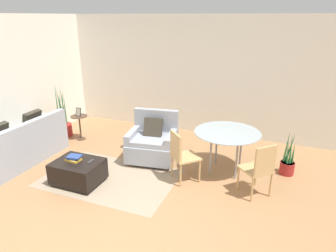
{
  "coord_description": "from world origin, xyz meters",
  "views": [
    {
      "loc": [
        1.92,
        -2.94,
        2.7
      ],
      "look_at": [
        -0.04,
        1.97,
        0.75
      ],
      "focal_mm": 32.0,
      "sensor_mm": 36.0,
      "label": 1
    }
  ],
  "objects_px": {
    "book_stack": "(74,158)",
    "tv_remote_primary": "(91,161)",
    "picture_frame": "(78,112)",
    "couch": "(16,148)",
    "potted_plant": "(64,124)",
    "potted_plant_small": "(288,163)",
    "side_table": "(80,123)",
    "dining_chair_near_left": "(181,154)",
    "dining_chair_near_right": "(260,167)",
    "armchair": "(153,143)",
    "ottoman": "(78,171)",
    "dining_table": "(227,136)"
  },
  "relations": [
    {
      "from": "book_stack",
      "to": "tv_remote_primary",
      "type": "distance_m",
      "value": 0.3
    },
    {
      "from": "picture_frame",
      "to": "couch",
      "type": "bearing_deg",
      "value": -105.49
    },
    {
      "from": "potted_plant",
      "to": "potted_plant_small",
      "type": "bearing_deg",
      "value": -0.05
    },
    {
      "from": "potted_plant",
      "to": "side_table",
      "type": "distance_m",
      "value": 0.51
    },
    {
      "from": "potted_plant",
      "to": "couch",
      "type": "bearing_deg",
      "value": -86.19
    },
    {
      "from": "potted_plant",
      "to": "side_table",
      "type": "bearing_deg",
      "value": -3.96
    },
    {
      "from": "tv_remote_primary",
      "to": "side_table",
      "type": "distance_m",
      "value": 2.07
    },
    {
      "from": "picture_frame",
      "to": "dining_chair_near_left",
      "type": "relative_size",
      "value": 0.21
    },
    {
      "from": "potted_plant",
      "to": "dining_chair_near_right",
      "type": "distance_m",
      "value": 4.67
    },
    {
      "from": "armchair",
      "to": "potted_plant_small",
      "type": "relative_size",
      "value": 1.23
    },
    {
      "from": "ottoman",
      "to": "dining_chair_near_left",
      "type": "relative_size",
      "value": 0.88
    },
    {
      "from": "side_table",
      "to": "dining_table",
      "type": "xyz_separation_m",
      "value": [
        3.42,
        -0.27,
        0.29
      ]
    },
    {
      "from": "armchair",
      "to": "book_stack",
      "type": "height_order",
      "value": "armchair"
    },
    {
      "from": "dining_chair_near_right",
      "to": "couch",
      "type": "bearing_deg",
      "value": -173.16
    },
    {
      "from": "book_stack",
      "to": "potted_plant_small",
      "type": "relative_size",
      "value": 0.32
    },
    {
      "from": "dining_table",
      "to": "dining_chair_near_right",
      "type": "height_order",
      "value": "dining_chair_near_right"
    },
    {
      "from": "potted_plant",
      "to": "picture_frame",
      "type": "distance_m",
      "value": 0.63
    },
    {
      "from": "couch",
      "to": "dining_chair_near_left",
      "type": "relative_size",
      "value": 2.23
    },
    {
      "from": "potted_plant",
      "to": "dining_chair_near_right",
      "type": "bearing_deg",
      "value": -11.69
    },
    {
      "from": "ottoman",
      "to": "dining_chair_near_left",
      "type": "distance_m",
      "value": 1.78
    },
    {
      "from": "ottoman",
      "to": "picture_frame",
      "type": "relative_size",
      "value": 4.23
    },
    {
      "from": "armchair",
      "to": "potted_plant_small",
      "type": "bearing_deg",
      "value": 8.32
    },
    {
      "from": "book_stack",
      "to": "side_table",
      "type": "bearing_deg",
      "value": 124.5
    },
    {
      "from": "dining_table",
      "to": "potted_plant_small",
      "type": "distance_m",
      "value": 1.21
    },
    {
      "from": "couch",
      "to": "side_table",
      "type": "bearing_deg",
      "value": 74.51
    },
    {
      "from": "couch",
      "to": "armchair",
      "type": "relative_size",
      "value": 2.0
    },
    {
      "from": "dining_chair_near_left",
      "to": "dining_chair_near_right",
      "type": "distance_m",
      "value": 1.28
    },
    {
      "from": "dining_table",
      "to": "dining_chair_near_left",
      "type": "bearing_deg",
      "value": -135.0
    },
    {
      "from": "potted_plant",
      "to": "picture_frame",
      "type": "xyz_separation_m",
      "value": [
        0.5,
        -0.03,
        0.38
      ]
    },
    {
      "from": "potted_plant",
      "to": "dining_chair_near_left",
      "type": "height_order",
      "value": "potted_plant"
    },
    {
      "from": "couch",
      "to": "tv_remote_primary",
      "type": "relative_size",
      "value": 13.4
    },
    {
      "from": "dining_table",
      "to": "ottoman",
      "type": "bearing_deg",
      "value": -148.95
    },
    {
      "from": "book_stack",
      "to": "potted_plant_small",
      "type": "xyz_separation_m",
      "value": [
        3.38,
        1.63,
        -0.23
      ]
    },
    {
      "from": "dining_chair_near_left",
      "to": "side_table",
      "type": "bearing_deg",
      "value": 161.89
    },
    {
      "from": "dining_chair_near_left",
      "to": "dining_table",
      "type": "bearing_deg",
      "value": 45.0
    },
    {
      "from": "ottoman",
      "to": "book_stack",
      "type": "bearing_deg",
      "value": 169.45
    },
    {
      "from": "couch",
      "to": "picture_frame",
      "type": "height_order",
      "value": "couch"
    },
    {
      "from": "book_stack",
      "to": "potted_plant_small",
      "type": "distance_m",
      "value": 3.77
    },
    {
      "from": "book_stack",
      "to": "potted_plant",
      "type": "height_order",
      "value": "potted_plant"
    },
    {
      "from": "book_stack",
      "to": "dining_chair_near_left",
      "type": "height_order",
      "value": "dining_chair_near_left"
    },
    {
      "from": "tv_remote_primary",
      "to": "dining_chair_near_left",
      "type": "height_order",
      "value": "dining_chair_near_left"
    },
    {
      "from": "couch",
      "to": "dining_table",
      "type": "distance_m",
      "value": 4.02
    },
    {
      "from": "armchair",
      "to": "tv_remote_primary",
      "type": "xyz_separation_m",
      "value": [
        -0.6,
        -1.19,
        0.04
      ]
    },
    {
      "from": "couch",
      "to": "dining_table",
      "type": "relative_size",
      "value": 1.7
    },
    {
      "from": "side_table",
      "to": "dining_table",
      "type": "distance_m",
      "value": 3.45
    },
    {
      "from": "side_table",
      "to": "dining_chair_near_left",
      "type": "xyz_separation_m",
      "value": [
        2.78,
        -0.91,
        0.12
      ]
    },
    {
      "from": "picture_frame",
      "to": "dining_table",
      "type": "distance_m",
      "value": 3.43
    },
    {
      "from": "dining_table",
      "to": "dining_chair_near_left",
      "type": "distance_m",
      "value": 0.92
    },
    {
      "from": "book_stack",
      "to": "tv_remote_primary",
      "type": "xyz_separation_m",
      "value": [
        0.29,
        0.08,
        -0.04
      ]
    },
    {
      "from": "potted_plant",
      "to": "tv_remote_primary",
      "type": "bearing_deg",
      "value": -39.6
    }
  ]
}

